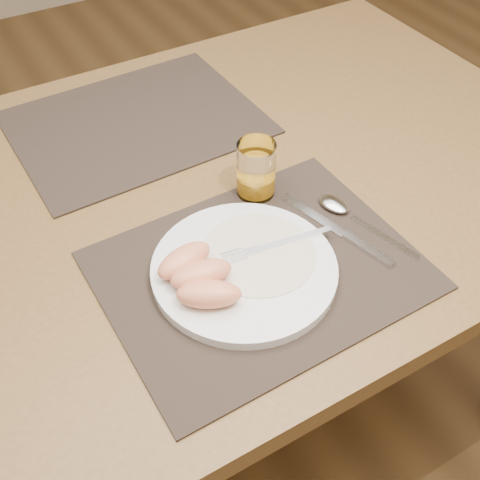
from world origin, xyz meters
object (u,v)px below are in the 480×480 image
at_px(plate, 244,269).
at_px(spoon, 341,208).
at_px(knife, 345,234).
at_px(table, 201,220).
at_px(juice_glass, 256,172).
at_px(placemat_far, 136,123).
at_px(placemat_near, 260,270).
at_px(fork, 268,246).

xyz_separation_m(plate, spoon, (0.20, 0.04, -0.00)).
height_order(knife, spoon, spoon).
height_order(table, knife, knife).
bearing_deg(table, juice_glass, -44.26).
relative_size(spoon, juice_glass, 1.99).
bearing_deg(juice_glass, spoon, -49.16).
height_order(table, placemat_far, placemat_far).
bearing_deg(knife, placemat_far, 109.35).
relative_size(table, knife, 6.45).
height_order(plate, spoon, plate).
height_order(placemat_near, juice_glass, juice_glass).
bearing_deg(table, fork, -86.64).
bearing_deg(juice_glass, knife, -67.48).
bearing_deg(knife, placemat_near, 177.60).
height_order(placemat_far, fork, fork).
relative_size(table, juice_glass, 14.61).
bearing_deg(spoon, juice_glass, 130.84).
distance_m(placemat_far, plate, 0.44).
distance_m(placemat_near, knife, 0.15).
bearing_deg(plate, fork, 15.25).
relative_size(plate, knife, 1.24).
height_order(table, plate, plate).
xyz_separation_m(placemat_far, plate, (-0.02, -0.43, 0.01)).
distance_m(table, knife, 0.28).
bearing_deg(plate, placemat_far, 87.83).
relative_size(fork, juice_glass, 1.83).
relative_size(placemat_near, spoon, 2.36).
bearing_deg(fork, knife, -11.27).
bearing_deg(placemat_near, table, 86.46).
height_order(placemat_near, knife, knife).
bearing_deg(placemat_near, plate, 167.87).
xyz_separation_m(knife, spoon, (0.03, 0.05, 0.00)).
height_order(placemat_far, knife, knife).
distance_m(placemat_far, spoon, 0.44).
relative_size(placemat_far, spoon, 2.36).
xyz_separation_m(table, fork, (0.01, -0.20, 0.11)).
bearing_deg(juice_glass, table, 135.74).
bearing_deg(spoon, table, 132.83).
bearing_deg(plate, knife, -3.75).
bearing_deg(placemat_far, placemat_near, -89.07).
distance_m(plate, spoon, 0.21).
relative_size(plate, spoon, 1.42).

